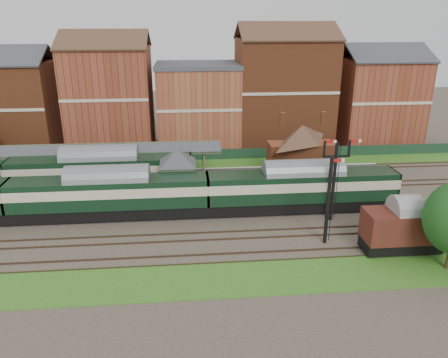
{
  "coord_description": "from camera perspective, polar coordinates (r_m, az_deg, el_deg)",
  "views": [
    {
      "loc": [
        -2.1,
        -40.62,
        18.94
      ],
      "look_at": [
        1.79,
        2.0,
        3.0
      ],
      "focal_mm": 35.0,
      "sensor_mm": 36.0,
      "label": 1
    }
  ],
  "objects": [
    {
      "name": "ground",
      "position": [
        44.87,
        -2.05,
        -4.56
      ],
      "size": [
        160.0,
        160.0,
        0.0
      ],
      "primitive_type": "plane",
      "color": "#473D33",
      "rests_on": "ground"
    },
    {
      "name": "grass_back",
      "position": [
        59.73,
        -2.93,
        1.94
      ],
      "size": [
        90.0,
        4.5,
        0.06
      ],
      "primitive_type": "cube",
      "color": "#2D6619",
      "rests_on": "ground"
    },
    {
      "name": "grass_front",
      "position": [
        34.37,
        -0.87,
        -12.96
      ],
      "size": [
        90.0,
        5.0,
        0.06
      ],
      "primitive_type": "cube",
      "color": "#2D6619",
      "rests_on": "ground"
    },
    {
      "name": "fence",
      "position": [
        61.41,
        -3.03,
        3.17
      ],
      "size": [
        90.0,
        0.12,
        1.5
      ],
      "primitive_type": "cube",
      "color": "#193823",
      "rests_on": "ground"
    },
    {
      "name": "platform",
      "position": [
        53.72,
        -7.99,
        0.14
      ],
      "size": [
        55.0,
        3.4,
        1.0
      ],
      "primitive_type": "cube",
      "color": "#2D2D2D",
      "rests_on": "ground"
    },
    {
      "name": "signal_box",
      "position": [
        46.62,
        -6.01,
        0.57
      ],
      "size": [
        5.4,
        5.4,
        6.0
      ],
      "color": "#5F7050",
      "rests_on": "ground"
    },
    {
      "name": "brick_hut",
      "position": [
        47.85,
        3.69,
        -1.38
      ],
      "size": [
        3.2,
        2.64,
        2.94
      ],
      "color": "brown",
      "rests_on": "ground"
    },
    {
      "name": "station_building",
      "position": [
        54.41,
        10.04,
        4.12
      ],
      "size": [
        8.1,
        8.1,
        5.9
      ],
      "color": "brown",
      "rests_on": "platform"
    },
    {
      "name": "canopy",
      "position": [
        53.13,
        -14.69,
        4.07
      ],
      "size": [
        26.0,
        3.89,
        4.08
      ],
      "color": "#495434",
      "rests_on": "platform"
    },
    {
      "name": "semaphore_bracket",
      "position": [
        43.1,
        14.26,
        0.39
      ],
      "size": [
        3.6,
        0.25,
        8.18
      ],
      "color": "black",
      "rests_on": "ground"
    },
    {
      "name": "semaphore_siding",
      "position": [
        38.68,
        13.5,
        -2.64
      ],
      "size": [
        1.23,
        0.25,
        8.0
      ],
      "color": "black",
      "rests_on": "ground"
    },
    {
      "name": "town_backdrop",
      "position": [
        66.73,
        -3.53,
        10.08
      ],
      "size": [
        69.0,
        10.0,
        16.0
      ],
      "color": "brown",
      "rests_on": "ground"
    },
    {
      "name": "dmu_train",
      "position": [
        44.44,
        -14.74,
        -1.85
      ],
      "size": [
        58.19,
        3.06,
        4.47
      ],
      "color": "black",
      "rests_on": "ground"
    },
    {
      "name": "platform_railcar",
      "position": [
        50.74,
        -15.74,
        0.97
      ],
      "size": [
        20.19,
        3.18,
        4.65
      ],
      "color": "black",
      "rests_on": "ground"
    },
    {
      "name": "goods_van_a",
      "position": [
        40.06,
        22.29,
        -5.86
      ],
      "size": [
        6.52,
        2.83,
        3.96
      ],
      "color": "black",
      "rests_on": "ground"
    }
  ]
}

